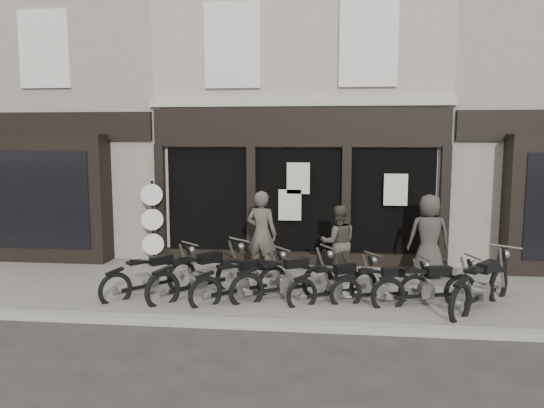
# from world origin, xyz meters

# --- Properties ---
(ground_plane) EXTENTS (90.00, 90.00, 0.00)m
(ground_plane) POSITION_xyz_m (0.00, 0.00, 0.00)
(ground_plane) COLOR #2D2B28
(ground_plane) RESTS_ON ground
(pavement) EXTENTS (30.00, 4.20, 0.12)m
(pavement) POSITION_xyz_m (0.00, 0.90, 0.06)
(pavement) COLOR #666059
(pavement) RESTS_ON ground_plane
(kerb) EXTENTS (30.00, 0.25, 0.13)m
(kerb) POSITION_xyz_m (0.00, -1.25, 0.07)
(kerb) COLOR gray
(kerb) RESTS_ON ground_plane
(central_building) EXTENTS (7.30, 6.22, 8.34)m
(central_building) POSITION_xyz_m (0.00, 5.95, 4.08)
(central_building) COLOR #A69D8E
(central_building) RESTS_ON ground
(neighbour_left) EXTENTS (5.60, 6.73, 8.34)m
(neighbour_left) POSITION_xyz_m (-6.35, 5.90, 4.04)
(neighbour_left) COLOR gray
(neighbour_left) RESTS_ON ground
(neighbour_right) EXTENTS (5.60, 6.73, 8.34)m
(neighbour_right) POSITION_xyz_m (6.35, 5.90, 4.04)
(neighbour_right) COLOR gray
(neighbour_right) RESTS_ON ground
(motorcycle_0) EXTENTS (1.63, 1.76, 1.04)m
(motorcycle_0) POSITION_xyz_m (-2.76, 0.11, 0.41)
(motorcycle_0) COLOR black
(motorcycle_0) RESTS_ON ground
(motorcycle_1) EXTENTS (1.76, 1.94, 1.13)m
(motorcycle_1) POSITION_xyz_m (-1.78, 0.11, 0.45)
(motorcycle_1) COLOR black
(motorcycle_1) RESTS_ON ground
(motorcycle_2) EXTENTS (1.82, 1.56, 1.03)m
(motorcycle_2) POSITION_xyz_m (-0.91, -0.05, 0.41)
(motorcycle_2) COLOR black
(motorcycle_2) RESTS_ON ground
(motorcycle_3) EXTENTS (2.02, 1.37, 1.07)m
(motorcycle_3) POSITION_xyz_m (-0.08, 0.11, 0.43)
(motorcycle_3) COLOR black
(motorcycle_3) RESTS_ON ground
(motorcycle_4) EXTENTS (1.80, 1.30, 0.97)m
(motorcycle_4) POSITION_xyz_m (0.89, 0.06, 0.39)
(motorcycle_4) COLOR black
(motorcycle_4) RESTS_ON ground
(motorcycle_5) EXTENTS (1.93, 0.79, 0.95)m
(motorcycle_5) POSITION_xyz_m (1.77, 0.06, 0.38)
(motorcycle_5) COLOR black
(motorcycle_5) RESTS_ON ground
(motorcycle_6) EXTENTS (2.06, 0.92, 1.02)m
(motorcycle_6) POSITION_xyz_m (2.58, -0.01, 0.40)
(motorcycle_6) COLOR black
(motorcycle_6) RESTS_ON ground
(motorcycle_7) EXTENTS (1.70, 2.01, 1.14)m
(motorcycle_7) POSITION_xyz_m (3.55, -0.07, 0.45)
(motorcycle_7) COLOR black
(motorcycle_7) RESTS_ON ground
(man_left) EXTENTS (0.81, 0.64, 1.93)m
(man_left) POSITION_xyz_m (-0.74, 1.69, 1.09)
(man_left) COLOR #48443B
(man_left) RESTS_ON pavement
(man_centre) EXTENTS (0.88, 0.73, 1.64)m
(man_centre) POSITION_xyz_m (0.96, 1.63, 0.94)
(man_centre) COLOR #413D34
(man_centre) RESTS_ON pavement
(man_right) EXTENTS (0.95, 0.65, 1.86)m
(man_right) POSITION_xyz_m (2.97, 2.04, 1.05)
(man_right) COLOR #3A3430
(man_right) RESTS_ON pavement
(advert_sign_post) EXTENTS (0.51, 0.34, 2.17)m
(advert_sign_post) POSITION_xyz_m (-3.55, 2.55, 1.06)
(advert_sign_post) COLOR black
(advert_sign_post) RESTS_ON ground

